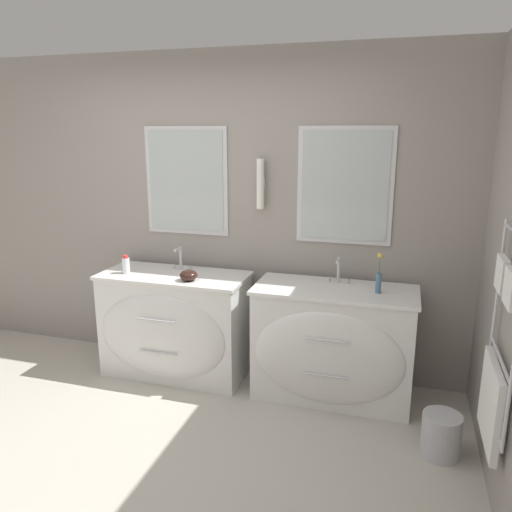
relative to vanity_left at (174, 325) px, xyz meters
The scene contains 10 objects.
ground_plane 1.41m from the vanity_left, 80.20° to the right, with size 16.00×16.00×0.00m, color #BCB5A8.
wall_back 0.98m from the vanity_left, 57.41° to the left, with size 5.76×0.14×2.60m.
vanity_left is the anchor object (origin of this frame).
vanity_right 1.30m from the vanity_left, ahead, with size 1.19×0.60×0.86m.
faucet_left 0.54m from the vanity_left, 90.00° to the left, with size 0.17×0.12×0.20m.
faucet_right 1.41m from the vanity_left, ahead, with size 0.17×0.12×0.20m.
toiletry_bottle 0.62m from the vanity_left, behind, with size 0.06×0.06×0.15m.
amenity_bowl 0.51m from the vanity_left, 26.16° to the right, with size 0.14×0.14×0.08m.
flower_vase 1.69m from the vanity_left, ahead, with size 0.04×0.04×0.29m.
waste_bin 2.15m from the vanity_left, 13.90° to the right, with size 0.24×0.24×0.28m.
Camera 1 is at (1.52, -2.14, 1.98)m, focal length 35.00 mm.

